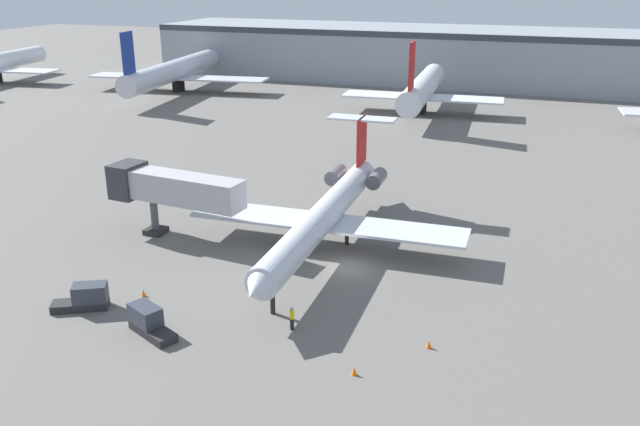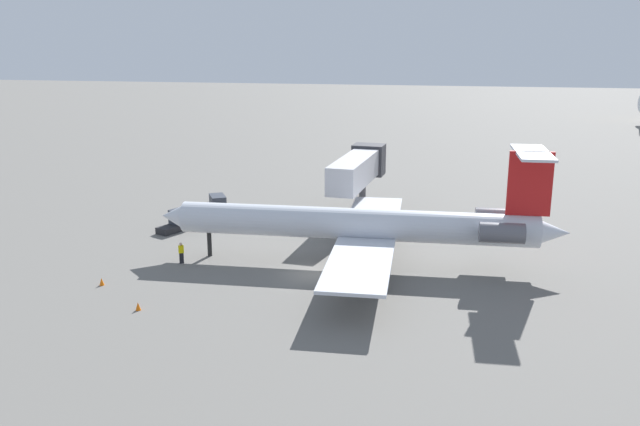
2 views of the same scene
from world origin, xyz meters
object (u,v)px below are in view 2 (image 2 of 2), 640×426
at_px(traffic_cone_near, 238,219).
at_px(traffic_cone_far, 138,306).
at_px(traffic_cone_mid, 102,282).
at_px(regional_jet, 369,224).
at_px(baggage_tug_trailing, 181,220).
at_px(baggage_tug_lead, 217,205).
at_px(ground_crew_marshaller, 181,253).
at_px(jet_bridge, 359,169).

distance_m(traffic_cone_near, traffic_cone_far, 21.78).
bearing_deg(traffic_cone_mid, regional_jet, 114.14).
relative_size(regional_jet, traffic_cone_far, 57.97).
distance_m(regional_jet, baggage_tug_trailing, 19.53).
relative_size(regional_jet, baggage_tug_lead, 7.62).
bearing_deg(regional_jet, baggage_tug_trailing, -109.35).
relative_size(baggage_tug_trailing, traffic_cone_mid, 7.67).
bearing_deg(traffic_cone_mid, traffic_cone_far, 51.20).
bearing_deg(traffic_cone_mid, traffic_cone_near, 166.09).
bearing_deg(baggage_tug_lead, regional_jet, 53.11).
xyz_separation_m(baggage_tug_lead, traffic_cone_far, (24.58, 3.18, -0.56)).
bearing_deg(regional_jet, ground_crew_marshaller, -80.01).
bearing_deg(regional_jet, baggage_tug_lead, -126.89).
xyz_separation_m(ground_crew_marshaller, baggage_tug_lead, (-15.24, -2.38, -0.02)).
xyz_separation_m(baggage_tug_lead, traffic_cone_near, (2.80, 3.07, -0.56)).
xyz_separation_m(traffic_cone_near, traffic_cone_far, (21.78, 0.11, 0.00)).
bearing_deg(baggage_tug_trailing, regional_jet, 70.65).
height_order(ground_crew_marshaller, traffic_cone_near, ground_crew_marshaller).
height_order(regional_jet, jet_bridge, regional_jet).
distance_m(jet_bridge, ground_crew_marshaller, 20.98).
xyz_separation_m(baggage_tug_lead, baggage_tug_trailing, (6.26, -1.38, 0.00)).
xyz_separation_m(baggage_tug_trailing, traffic_cone_mid, (14.62, -0.03, -0.56)).
distance_m(ground_crew_marshaller, traffic_cone_far, 9.39).
relative_size(ground_crew_marshaller, traffic_cone_mid, 3.07).
bearing_deg(traffic_cone_far, jet_bridge, 157.32).
relative_size(traffic_cone_near, traffic_cone_far, 1.00).
relative_size(ground_crew_marshaller, baggage_tug_lead, 0.40).
bearing_deg(traffic_cone_near, baggage_tug_trailing, -52.10).
bearing_deg(traffic_cone_far, traffic_cone_mid, -128.80).
distance_m(baggage_tug_trailing, traffic_cone_near, 5.67).
distance_m(regional_jet, ground_crew_marshaller, 14.95).
relative_size(baggage_tug_lead, baggage_tug_trailing, 0.99).
relative_size(jet_bridge, traffic_cone_near, 24.59).
distance_m(ground_crew_marshaller, baggage_tug_lead, 15.42).
distance_m(regional_jet, traffic_cone_near, 17.26).
distance_m(jet_bridge, baggage_tug_trailing, 17.89).
bearing_deg(regional_jet, traffic_cone_near, -125.55).
xyz_separation_m(regional_jet, baggage_tug_lead, (-12.68, -16.90, -2.46)).
height_order(baggage_tug_trailing, traffic_cone_far, baggage_tug_trailing).
bearing_deg(baggage_tug_trailing, traffic_cone_mid, -0.11).
distance_m(regional_jet, baggage_tug_lead, 21.27).
bearing_deg(ground_crew_marshaller, traffic_cone_mid, -33.84).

